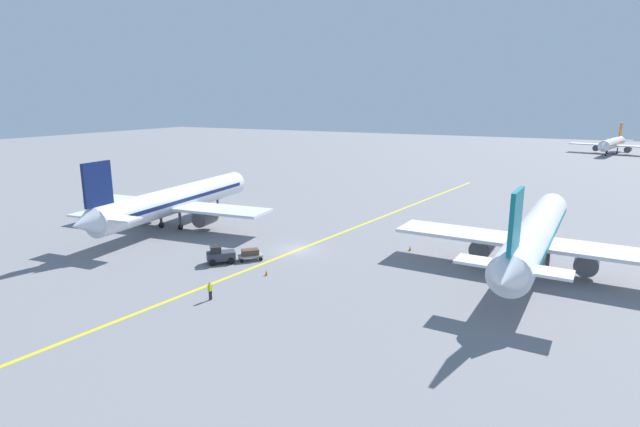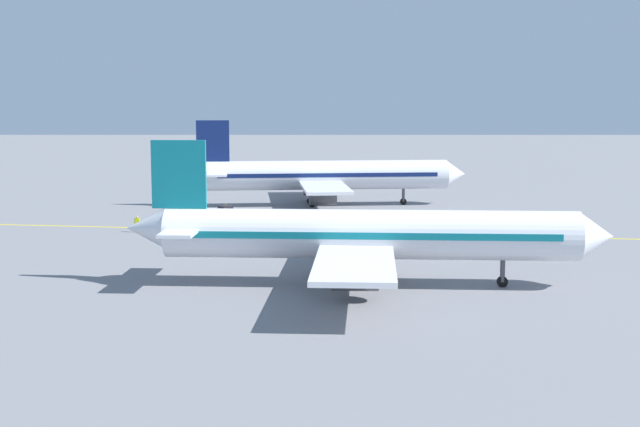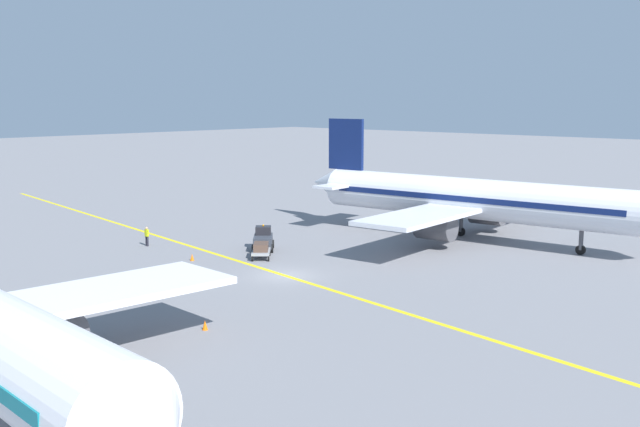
{
  "view_description": "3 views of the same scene",
  "coord_description": "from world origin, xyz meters",
  "px_view_note": "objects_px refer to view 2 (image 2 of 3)",
  "views": [
    {
      "loc": [
        28.03,
        -48.98,
        17.4
      ],
      "look_at": [
        2.04,
        1.88,
        4.27
      ],
      "focal_mm": 28.0,
      "sensor_mm": 36.0,
      "label": 1
    },
    {
      "loc": [
        89.14,
        2.03,
        14.14
      ],
      "look_at": [
        1.19,
        1.93,
        2.01
      ],
      "focal_mm": 50.0,
      "sensor_mm": 36.0,
      "label": 2
    },
    {
      "loc": [
        36.52,
        37.55,
        12.59
      ],
      "look_at": [
        -3.69,
        -0.02,
        4.1
      ],
      "focal_mm": 42.0,
      "sensor_mm": 36.0,
      "label": 3
    }
  ],
  "objects_px": {
    "traffic_cone_mid_apron": "(211,231)",
    "baggage_tug_dark": "(228,216)",
    "baggage_cart_trailing": "(248,220)",
    "traffic_cone_near_nose": "(365,250)",
    "airplane_at_gate": "(324,176)",
    "airplane_adjacent_stand": "(364,235)",
    "ground_crew_worker": "(137,223)"
  },
  "relations": [
    {
      "from": "baggage_cart_trailing",
      "to": "ground_crew_worker",
      "type": "relative_size",
      "value": 1.69
    },
    {
      "from": "baggage_tug_dark",
      "to": "traffic_cone_mid_apron",
      "type": "bearing_deg",
      "value": -8.81
    },
    {
      "from": "airplane_adjacent_stand",
      "to": "baggage_tug_dark",
      "type": "relative_size",
      "value": 11.13
    },
    {
      "from": "ground_crew_worker",
      "to": "traffic_cone_near_nose",
      "type": "xyz_separation_m",
      "value": [
        11.39,
        22.39,
        -0.63
      ]
    },
    {
      "from": "traffic_cone_mid_apron",
      "to": "baggage_cart_trailing",
      "type": "bearing_deg",
      "value": 141.95
    },
    {
      "from": "airplane_adjacent_stand",
      "to": "traffic_cone_near_nose",
      "type": "relative_size",
      "value": 64.59
    },
    {
      "from": "traffic_cone_near_nose",
      "to": "traffic_cone_mid_apron",
      "type": "xyz_separation_m",
      "value": [
        -10.43,
        -14.82,
        0.0
      ]
    },
    {
      "from": "airplane_at_gate",
      "to": "traffic_cone_near_nose",
      "type": "height_order",
      "value": "airplane_at_gate"
    },
    {
      "from": "traffic_cone_mid_apron",
      "to": "baggage_tug_dark",
      "type": "bearing_deg",
      "value": 171.19
    },
    {
      "from": "baggage_tug_dark",
      "to": "baggage_cart_trailing",
      "type": "height_order",
      "value": "baggage_tug_dark"
    },
    {
      "from": "airplane_adjacent_stand",
      "to": "baggage_cart_trailing",
      "type": "bearing_deg",
      "value": -158.94
    },
    {
      "from": "baggage_cart_trailing",
      "to": "traffic_cone_near_nose",
      "type": "distance_m",
      "value": 18.65
    },
    {
      "from": "airplane_at_gate",
      "to": "traffic_cone_mid_apron",
      "type": "relative_size",
      "value": 64.63
    },
    {
      "from": "airplane_adjacent_stand",
      "to": "baggage_tug_dark",
      "type": "xyz_separation_m",
      "value": [
        -30.35,
        -13.09,
        -2.81
      ]
    },
    {
      "from": "ground_crew_worker",
      "to": "baggage_tug_dark",
      "type": "bearing_deg",
      "value": 123.34
    },
    {
      "from": "airplane_adjacent_stand",
      "to": "traffic_cone_mid_apron",
      "type": "bearing_deg",
      "value": -149.26
    },
    {
      "from": "airplane_at_gate",
      "to": "baggage_tug_dark",
      "type": "bearing_deg",
      "value": -33.6
    },
    {
      "from": "traffic_cone_near_nose",
      "to": "traffic_cone_mid_apron",
      "type": "distance_m",
      "value": 18.12
    },
    {
      "from": "baggage_cart_trailing",
      "to": "ground_crew_worker",
      "type": "distance_m",
      "value": 11.39
    },
    {
      "from": "traffic_cone_near_nose",
      "to": "baggage_cart_trailing",
      "type": "bearing_deg",
      "value": -141.97
    },
    {
      "from": "airplane_at_gate",
      "to": "baggage_tug_dark",
      "type": "distance_m",
      "value": 18.75
    },
    {
      "from": "airplane_at_gate",
      "to": "airplane_adjacent_stand",
      "type": "distance_m",
      "value": 45.88
    },
    {
      "from": "traffic_cone_near_nose",
      "to": "airplane_adjacent_stand",
      "type": "bearing_deg",
      "value": -3.02
    },
    {
      "from": "baggage_cart_trailing",
      "to": "traffic_cone_near_nose",
      "type": "height_order",
      "value": "baggage_cart_trailing"
    },
    {
      "from": "airplane_at_gate",
      "to": "traffic_cone_mid_apron",
      "type": "distance_m",
      "value": 25.01
    },
    {
      "from": "baggage_cart_trailing",
      "to": "traffic_cone_mid_apron",
      "type": "distance_m",
      "value": 5.43
    },
    {
      "from": "ground_crew_worker",
      "to": "traffic_cone_near_nose",
      "type": "relative_size",
      "value": 3.05
    },
    {
      "from": "baggage_tug_dark",
      "to": "baggage_cart_trailing",
      "type": "distance_m",
      "value": 3.3
    },
    {
      "from": "traffic_cone_near_nose",
      "to": "traffic_cone_mid_apron",
      "type": "relative_size",
      "value": 1.0
    },
    {
      "from": "airplane_adjacent_stand",
      "to": "baggage_cart_trailing",
      "type": "relative_size",
      "value": 12.53
    },
    {
      "from": "airplane_adjacent_stand",
      "to": "traffic_cone_near_nose",
      "type": "bearing_deg",
      "value": 176.98
    },
    {
      "from": "baggage_tug_dark",
      "to": "baggage_cart_trailing",
      "type": "relative_size",
      "value": 1.13
    }
  ]
}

